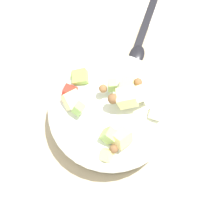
% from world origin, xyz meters
% --- Properties ---
extents(ground_plane, '(2.40, 2.40, 0.00)m').
position_xyz_m(ground_plane, '(0.00, 0.00, 0.00)').
color(ground_plane, silver).
extents(placemat, '(0.50, 0.34, 0.01)m').
position_xyz_m(placemat, '(0.00, 0.00, 0.00)').
color(placemat, tan).
rests_on(placemat, ground_plane).
extents(salad_bowl, '(0.26, 0.26, 0.12)m').
position_xyz_m(salad_bowl, '(-0.01, -0.00, 0.05)').
color(salad_bowl, white).
rests_on(salad_bowl, placemat).
extents(serving_spoon, '(0.22, 0.04, 0.01)m').
position_xyz_m(serving_spoon, '(0.20, 0.01, 0.01)').
color(serving_spoon, black).
rests_on(serving_spoon, placemat).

